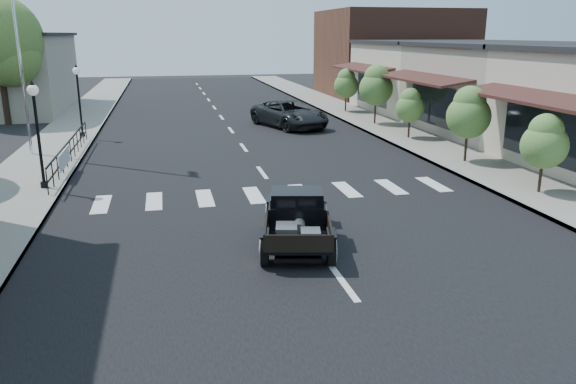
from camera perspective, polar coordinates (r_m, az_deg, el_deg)
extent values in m
plane|color=black|center=(14.89, 2.01, -4.39)|extent=(120.00, 120.00, 0.00)
cube|color=black|center=(29.19, -5.35, 5.62)|extent=(14.00, 80.00, 0.02)
cube|color=gray|center=(29.39, -22.08, 4.73)|extent=(3.00, 80.00, 0.15)
cube|color=gray|center=(31.36, 10.33, 6.26)|extent=(3.00, 80.00, 0.15)
cube|color=#ADA291|center=(32.47, 22.72, 9.50)|extent=(10.00, 9.00, 4.50)
cube|color=beige|center=(40.16, 15.35, 11.13)|extent=(10.00, 9.00, 4.50)
cube|color=brown|center=(49.36, 10.53, 13.65)|extent=(11.00, 10.00, 7.00)
cylinder|color=silver|center=(26.18, -26.20, 17.12)|extent=(0.12, 0.12, 12.58)
imported|color=black|center=(31.96, 0.15, 7.91)|extent=(4.14, 5.89, 1.49)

